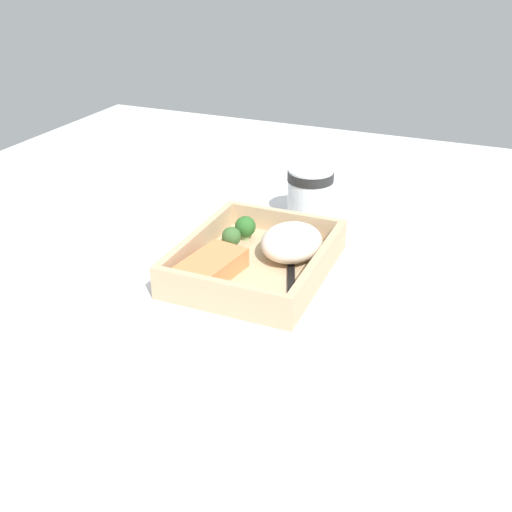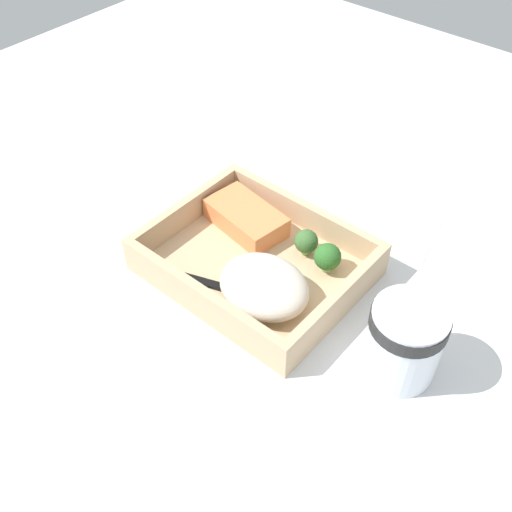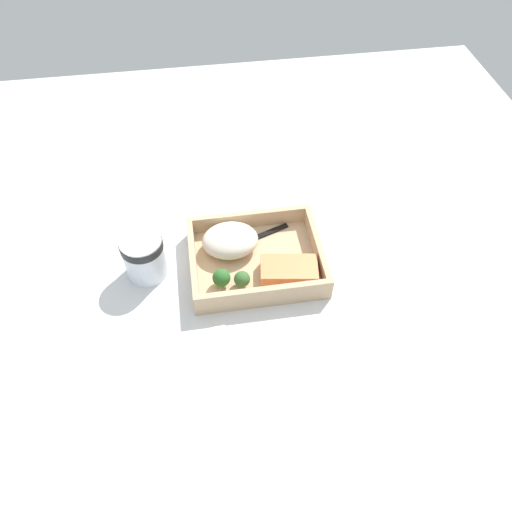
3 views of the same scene
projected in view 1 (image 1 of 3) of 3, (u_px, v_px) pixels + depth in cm
name	position (u px, v px, depth cm)	size (l,w,h in cm)	color
ground_plane	(256.00, 277.00, 92.96)	(160.00, 160.00, 2.00)	silver
takeout_tray	(256.00, 268.00, 92.21)	(26.26, 21.16, 1.20)	tan
tray_rim	(256.00, 253.00, 91.01)	(26.26, 21.16, 3.89)	tan
salmon_fillet	(211.00, 267.00, 88.12)	(11.05, 6.26, 3.03)	#F0834B
mashed_potatoes	(292.00, 242.00, 93.17)	(11.42, 9.44, 5.03)	beige
broccoli_floret_1	(245.00, 227.00, 98.65)	(3.47, 3.47, 4.05)	#82A268
broccoli_floret_2	(231.00, 237.00, 95.86)	(3.13, 3.13, 3.67)	#7A9E55
fork	(291.00, 269.00, 90.25)	(15.42, 6.94, 0.44)	black
paper_cup	(310.00, 192.00, 107.23)	(8.27, 8.27, 9.58)	silver
receipt_slip	(179.00, 223.00, 107.88)	(8.29, 11.35, 0.24)	white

